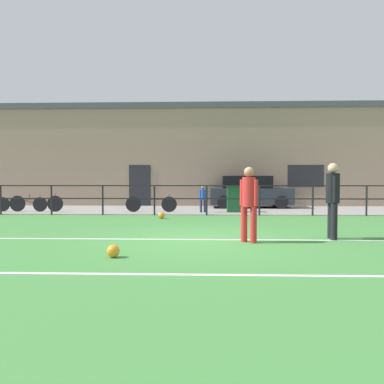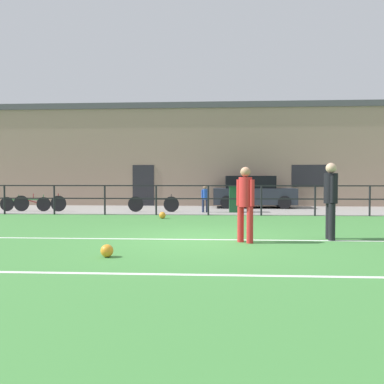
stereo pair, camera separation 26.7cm
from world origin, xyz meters
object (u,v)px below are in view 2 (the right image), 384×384
soccer_ball_match (107,251)px  spectator_child (205,197)px  player_goalkeeper (331,196)px  soccer_ball_spare (162,215)px  player_striker (245,200)px  bicycle_parked_1 (153,204)px  bicycle_parked_0 (25,204)px  trash_bin_0 (236,199)px  parked_car_red (253,193)px  bicycle_parked_2 (40,203)px

soccer_ball_match → spectator_child: 9.40m
player_goalkeeper → soccer_ball_spare: player_goalkeeper is taller
player_striker → bicycle_parked_1: size_ratio=0.77×
soccer_ball_match → bicycle_parked_0: size_ratio=0.10×
soccer_ball_match → trash_bin_0: trash_bin_0 is taller
soccer_ball_match → parked_car_red: size_ratio=0.06×
spectator_child → bicycle_parked_2: bearing=-10.0°
soccer_ball_spare → bicycle_parked_0: 6.69m
soccer_ball_spare → bicycle_parked_2: bearing=155.5°
bicycle_parked_0 → bicycle_parked_1: (5.47, 0.00, 0.02)m
bicycle_parked_1 → trash_bin_0: (3.41, 0.08, 0.22)m
soccer_ball_spare → trash_bin_0: 3.78m
spectator_child → bicycle_parked_1: 2.17m
player_striker → bicycle_parked_2: 11.08m
trash_bin_0 → parked_car_red: bearing=70.8°
player_striker → parked_car_red: bearing=123.1°
parked_car_red → bicycle_parked_0: (-9.82, -2.77, -0.40)m
trash_bin_0 → bicycle_parked_0: bearing=-179.5°
soccer_ball_match → trash_bin_0: 9.83m
player_striker → soccer_ball_match: 3.21m
bicycle_parked_0 → bicycle_parked_1: size_ratio=1.03×
soccer_ball_match → bicycle_parked_1: bearing=94.0°
player_goalkeeper → bicycle_parked_2: player_goalkeeper is taller
spectator_child → parked_car_red: parked_car_red is taller
bicycle_parked_0 → bicycle_parked_2: bicycle_parked_2 is taller
player_striker → soccer_ball_spare: size_ratio=7.02×
spectator_child → bicycle_parked_1: spectator_child is taller
player_striker → soccer_ball_match: size_ratio=7.25×
player_striker → bicycle_parked_0: 11.55m
player_goalkeeper → player_striker: size_ratio=1.06×
parked_car_red → bicycle_parked_2: parked_car_red is taller
soccer_ball_match → spectator_child: (1.49, 9.26, 0.53)m
bicycle_parked_0 → parked_car_red: bearing=15.8°
soccer_ball_match → trash_bin_0: bearing=73.7°
player_goalkeeper → bicycle_parked_1: 8.79m
player_striker → parked_car_red: 10.44m
player_goalkeeper → trash_bin_0: size_ratio=1.60×
bicycle_parked_1 → trash_bin_0: trash_bin_0 is taller
bicycle_parked_2 → trash_bin_0: 8.25m
bicycle_parked_0 → trash_bin_0: 8.88m
soccer_ball_match → bicycle_parked_2: (-5.49, 9.35, 0.25)m
spectator_child → bicycle_parked_1: (-2.15, 0.09, -0.29)m
parked_car_red → bicycle_parked_2: size_ratio=1.70×
soccer_ball_spare → trash_bin_0: (2.69, 2.61, 0.45)m
player_striker → spectator_child: bearing=137.5°
spectator_child → bicycle_parked_2: size_ratio=0.49×
player_goalkeeper → spectator_child: player_goalkeeper is taller
trash_bin_0 → spectator_child: bearing=-172.6°
spectator_child → bicycle_parked_0: spectator_child is taller
soccer_ball_spare → player_goalkeeper: bearing=-45.5°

